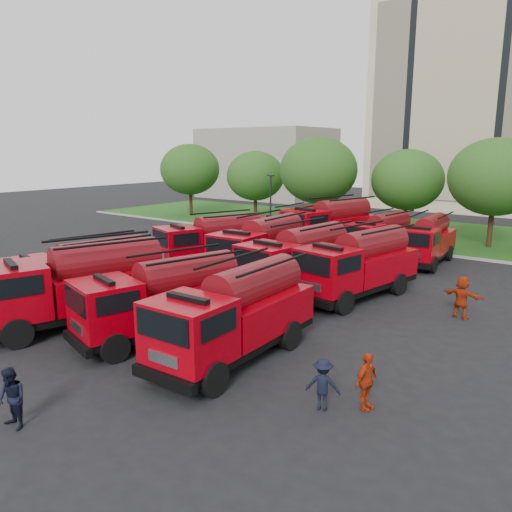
{
  "coord_description": "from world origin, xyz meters",
  "views": [
    {
      "loc": [
        14.13,
        -16.61,
        7.27
      ],
      "look_at": [
        -1.09,
        3.45,
        1.8
      ],
      "focal_mm": 35.0,
      "sensor_mm": 36.0,
      "label": 1
    }
  ],
  "objects": [
    {
      "name": "tree_3",
      "position": [
        -1.0,
        24.0,
        4.68
      ],
      "size": [
        5.88,
        5.88,
        7.19
      ],
      "color": "#382314",
      "rests_on": "ground"
    },
    {
      "name": "firefighter_5",
      "position": [
        8.71,
        5.31,
        0.0
      ],
      "size": [
        1.82,
        0.96,
        1.88
      ],
      "primitive_type": "imported",
      "rotation": [
        0.0,
        0.0,
        3.02
      ],
      "color": "#A72A0C",
      "rests_on": "ground"
    },
    {
      "name": "fire_truck_9",
      "position": [
        -3.34,
        15.43,
        1.81
      ],
      "size": [
        4.47,
        8.29,
        3.59
      ],
      "rotation": [
        0.0,
        0.0,
        -0.24
      ],
      "color": "black",
      "rests_on": "ground"
    },
    {
      "name": "firefighter_0",
      "position": [
        3.06,
        -6.29,
        0.0
      ],
      "size": [
        0.7,
        0.59,
        1.66
      ],
      "primitive_type": "imported",
      "rotation": [
        0.0,
        0.0,
        0.27
      ],
      "color": "#A72A0C",
      "rests_on": "ground"
    },
    {
      "name": "fire_truck_4",
      "position": [
        -6.2,
        5.8,
        1.62
      ],
      "size": [
        4.64,
        7.45,
        3.21
      ],
      "rotation": [
        0.0,
        0.0,
        -0.34
      ],
      "color": "black",
      "rests_on": "ground"
    },
    {
      "name": "ground",
      "position": [
        0.0,
        0.0,
        0.0
      ],
      "size": [
        140.0,
        140.0,
        0.0
      ],
      "primitive_type": "plane",
      "color": "black",
      "rests_on": "ground"
    },
    {
      "name": "fire_truck_11",
      "position": [
        3.92,
        14.88,
        1.51
      ],
      "size": [
        2.77,
        6.72,
        3.0
      ],
      "rotation": [
        0.0,
        0.0,
        0.07
      ],
      "color": "black",
      "rests_on": "ground"
    },
    {
      "name": "firefighter_3",
      "position": [
        7.8,
        -5.15,
        0.0
      ],
      "size": [
        1.1,
        0.83,
        1.52
      ],
      "primitive_type": "imported",
      "rotation": [
        0.0,
        0.0,
        3.52
      ],
      "color": "black",
      "rests_on": "ground"
    },
    {
      "name": "fire_truck_1",
      "position": [
        -3.69,
        -5.17,
        1.72
      ],
      "size": [
        4.74,
        7.93,
        3.42
      ],
      "rotation": [
        0.0,
        0.0,
        -0.31
      ],
      "color": "black",
      "rests_on": "ground"
    },
    {
      "name": "firefighter_2",
      "position": [
        8.77,
        -4.4,
        0.0
      ],
      "size": [
        0.69,
        1.05,
        1.69
      ],
      "primitive_type": "imported",
      "rotation": [
        0.0,
        0.0,
        1.44
      ],
      "color": "#A72A0C",
      "rests_on": "ground"
    },
    {
      "name": "fire_truck_0",
      "position": [
        -5.6,
        -3.82,
        1.57
      ],
      "size": [
        3.69,
        7.17,
        3.11
      ],
      "rotation": [
        0.0,
        0.0,
        -0.21
      ],
      "color": "black",
      "rests_on": "ground"
    },
    {
      "name": "fire_truck_3",
      "position": [
        3.61,
        -3.92,
        1.63
      ],
      "size": [
        2.81,
        7.19,
        3.24
      ],
      "rotation": [
        0.0,
        0.0,
        0.03
      ],
      "color": "black",
      "rests_on": "ground"
    },
    {
      "name": "fire_truck_2",
      "position": [
        0.09,
        -4.06,
        1.57
      ],
      "size": [
        4.03,
        7.22,
        3.12
      ],
      "rotation": [
        0.0,
        0.0,
        -0.26
      ],
      "color": "black",
      "rests_on": "ground"
    },
    {
      "name": "tree_1",
      "position": [
        -16.0,
        23.0,
        4.55
      ],
      "size": [
        5.71,
        5.71,
        6.98
      ],
      "color": "#382314",
      "rests_on": "ground"
    },
    {
      "name": "curb",
      "position": [
        0.0,
        17.9,
        0.07
      ],
      "size": [
        70.0,
        0.3,
        0.14
      ],
      "primitive_type": "cube",
      "color": "gray",
      "rests_on": "ground"
    },
    {
      "name": "firefighter_1",
      "position": [
        1.81,
        -10.97,
        0.0
      ],
      "size": [
        0.82,
        0.45,
        1.69
      ],
      "primitive_type": "imported",
      "rotation": [
        0.0,
        0.0,
        0.0
      ],
      "color": "black",
      "rests_on": "ground"
    },
    {
      "name": "lawn",
      "position": [
        0.0,
        26.0,
        0.06
      ],
      "size": [
        70.0,
        16.0,
        0.12
      ],
      "primitive_type": "cube",
      "color": "#174612",
      "rests_on": "ground"
    },
    {
      "name": "fire_truck_7",
      "position": [
        3.73,
        5.43,
        1.67
      ],
      "size": [
        3.73,
        7.61,
        3.32
      ],
      "rotation": [
        0.0,
        0.0,
        -0.17
      ],
      "color": "black",
      "rests_on": "ground"
    },
    {
      "name": "fire_truck_8",
      "position": [
        -5.61,
        13.77,
        1.51
      ],
      "size": [
        2.55,
        6.63,
        2.99
      ],
      "rotation": [
        0.0,
        0.0,
        0.02
      ],
      "color": "black",
      "rests_on": "ground"
    },
    {
      "name": "side_building",
      "position": [
        -30.0,
        44.0,
        5.0
      ],
      "size": [
        18.0,
        12.0,
        10.0
      ],
      "primitive_type": "cube",
      "color": "gray",
      "rests_on": "ground"
    },
    {
      "name": "fire_truck_10",
      "position": [
        0.73,
        15.15,
        1.46
      ],
      "size": [
        2.91,
        6.58,
        2.9
      ],
      "rotation": [
        0.0,
        0.0,
        -0.11
      ],
      "color": "black",
      "rests_on": "ground"
    },
    {
      "name": "firefighter_4",
      "position": [
        -3.72,
        1.09,
        0.0
      ],
      "size": [
        0.91,
        0.81,
        1.56
      ],
      "primitive_type": "imported",
      "rotation": [
        0.0,
        0.0,
        2.62
      ],
      "color": "black",
      "rests_on": "ground"
    },
    {
      "name": "fire_truck_5",
      "position": [
        -2.46,
        5.84,
        1.7
      ],
      "size": [
        3.04,
        7.55,
        3.38
      ],
      "rotation": [
        0.0,
        0.0,
        0.05
      ],
      "color": "black",
      "rests_on": "ground"
    },
    {
      "name": "fire_truck_6",
      "position": [
        0.85,
        4.52,
        1.68
      ],
      "size": [
        3.22,
        7.52,
        3.33
      ],
      "rotation": [
        0.0,
        0.0,
        -0.09
      ],
      "color": "black",
      "rests_on": "ground"
    },
    {
      "name": "lamp_post_0",
      "position": [
        -10.0,
        17.2,
        2.9
      ],
      "size": [
        0.6,
        0.25,
        5.11
      ],
      "color": "black",
      "rests_on": "ground"
    },
    {
      "name": "tree_0",
      "position": [
        -24.0,
        22.0,
        5.02
      ],
      "size": [
        6.3,
        6.3,
        7.7
      ],
      "color": "#382314",
      "rests_on": "ground"
    },
    {
      "name": "tree_2",
      "position": [
        -8.0,
        21.5,
        5.35
      ],
      "size": [
        6.72,
        6.72,
        8.22
      ],
      "color": "#382314",
      "rests_on": "ground"
    },
    {
      "name": "tree_4",
      "position": [
        6.0,
        22.5,
        5.22
      ],
      "size": [
        6.55,
        6.55,
        8.01
      ],
      "color": "#382314",
      "rests_on": "ground"
    }
  ]
}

